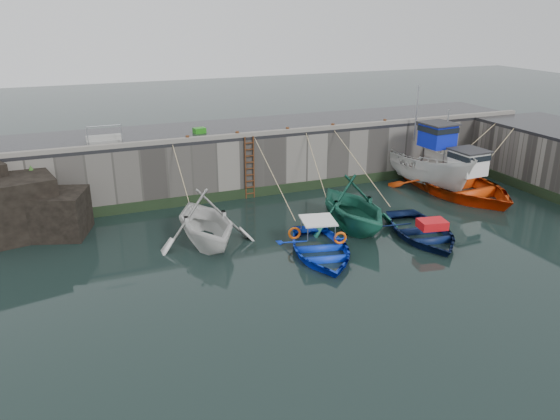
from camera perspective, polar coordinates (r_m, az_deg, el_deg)
name	(u,v)px	position (r m, az deg, el deg)	size (l,w,h in m)	color
ground	(388,273)	(20.65, 11.27, -6.44)	(120.00, 120.00, 0.00)	black
quay_back	(269,154)	(30.65, -1.20, 5.85)	(30.00, 5.00, 3.00)	slate
road_back	(268,126)	(30.29, -1.22, 8.75)	(30.00, 5.00, 0.16)	black
kerb_back	(285,131)	(28.11, 0.49, 8.22)	(30.00, 0.30, 0.20)	slate
algae_back	(286,188)	(28.73, 0.61, 2.26)	(30.00, 0.08, 0.50)	black
rock_outcrop	(12,207)	(25.76, -26.19, 0.31)	(5.85, 4.24, 3.41)	black
ladder	(250,168)	(27.62, -3.19, 4.40)	(0.51, 0.08, 3.20)	#3F1E0F
boat_near_white	(206,242)	(22.97, -7.73, -3.37)	(4.21, 4.88, 2.57)	silver
boat_near_white_rope	(187,214)	(26.27, -9.72, -0.38)	(0.04, 3.46, 3.10)	tan
boat_near_blue	(320,254)	(21.77, 4.23, -4.62)	(3.35, 4.69, 0.97)	#0D34D1
boat_near_blue_rope	(274,213)	(26.04, -0.61, -0.27)	(0.04, 5.73, 3.10)	tan
boat_near_blacktrim	(351,227)	(24.54, 7.46, -1.77)	(4.34, 5.03, 2.65)	#1A5E49
boat_near_blacktrim_rope	(313,199)	(27.87, 3.48, 1.11)	(0.04, 4.00, 3.10)	tan
boat_near_navy	(421,236)	(24.11, 14.57, -2.69)	(3.46, 4.85, 1.00)	#0A1843
boat_near_navy_rope	(362,200)	(28.03, 8.58, 1.02)	(0.04, 5.73, 3.10)	tan
boat_far_white	(427,166)	(30.83, 15.12, 4.49)	(3.13, 7.04, 5.65)	silver
boat_far_orange	(457,184)	(30.16, 18.05, 2.62)	(5.74, 7.75, 4.55)	red
fish_crate	(199,130)	(28.46, -8.42, 8.23)	(0.59, 0.42, 0.28)	#207815
railing	(104,139)	(27.20, -17.89, 7.04)	(1.60, 1.05, 1.00)	#A5A8AD
bollard_a	(188,138)	(26.75, -9.64, 7.39)	(0.18, 0.18, 0.28)	#3F1E0F
bollard_b	(237,134)	(27.37, -4.49, 7.91)	(0.18, 0.18, 0.28)	#3F1E0F
bollard_c	(287,130)	(28.27, 0.79, 8.37)	(0.18, 0.18, 0.28)	#3F1E0F
bollard_d	(333,126)	(29.35, 5.54, 8.72)	(0.18, 0.18, 0.28)	#3F1E0F
bollard_e	(385,122)	(30.92, 10.89, 9.05)	(0.18, 0.18, 0.28)	#3F1E0F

